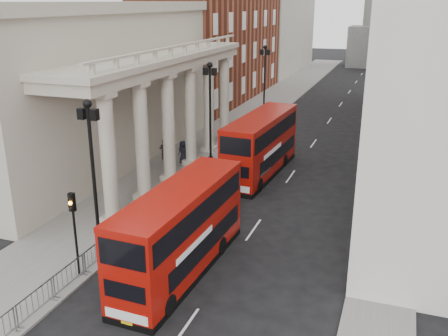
{
  "coord_description": "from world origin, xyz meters",
  "views": [
    {
      "loc": [
        13.42,
        -15.8,
        12.86
      ],
      "look_at": [
        3.47,
        11.88,
        2.97
      ],
      "focal_mm": 40.0,
      "sensor_mm": 36.0,
      "label": 1
    }
  ],
  "objects_px": {
    "lamp_post_south": "(93,170)",
    "pedestrian_c": "(183,152)",
    "bus_far": "(261,144)",
    "pedestrian_b": "(164,149)",
    "pedestrian_a": "(143,165)",
    "lamp_post_north": "(265,79)",
    "traffic_light": "(74,219)",
    "lamp_post_mid": "(210,108)",
    "bus_near": "(181,229)"
  },
  "relations": [
    {
      "from": "bus_far",
      "to": "pedestrian_b",
      "type": "bearing_deg",
      "value": 179.54
    },
    {
      "from": "traffic_light",
      "to": "lamp_post_north",
      "type": "bearing_deg",
      "value": 90.17
    },
    {
      "from": "lamp_post_south",
      "to": "bus_near",
      "type": "distance_m",
      "value": 5.29
    },
    {
      "from": "traffic_light",
      "to": "pedestrian_b",
      "type": "relative_size",
      "value": 2.46
    },
    {
      "from": "lamp_post_mid",
      "to": "lamp_post_north",
      "type": "bearing_deg",
      "value": 90.0
    },
    {
      "from": "lamp_post_south",
      "to": "lamp_post_mid",
      "type": "xyz_separation_m",
      "value": [
        0.0,
        16.0,
        0.0
      ]
    },
    {
      "from": "pedestrian_b",
      "to": "bus_near",
      "type": "bearing_deg",
      "value": 113.84
    },
    {
      "from": "lamp_post_south",
      "to": "pedestrian_a",
      "type": "distance_m",
      "value": 13.17
    },
    {
      "from": "pedestrian_b",
      "to": "pedestrian_c",
      "type": "height_order",
      "value": "pedestrian_c"
    },
    {
      "from": "pedestrian_b",
      "to": "lamp_post_north",
      "type": "bearing_deg",
      "value": -110.89
    },
    {
      "from": "bus_far",
      "to": "pedestrian_b",
      "type": "height_order",
      "value": "bus_far"
    },
    {
      "from": "pedestrian_a",
      "to": "pedestrian_b",
      "type": "distance_m",
      "value": 4.48
    },
    {
      "from": "bus_near",
      "to": "bus_far",
      "type": "bearing_deg",
      "value": 93.52
    },
    {
      "from": "lamp_post_mid",
      "to": "pedestrian_c",
      "type": "height_order",
      "value": "lamp_post_mid"
    },
    {
      "from": "traffic_light",
      "to": "bus_near",
      "type": "height_order",
      "value": "traffic_light"
    },
    {
      "from": "traffic_light",
      "to": "pedestrian_c",
      "type": "distance_m",
      "value": 18.32
    },
    {
      "from": "lamp_post_mid",
      "to": "bus_near",
      "type": "distance_m",
      "value": 16.62
    },
    {
      "from": "bus_far",
      "to": "pedestrian_b",
      "type": "xyz_separation_m",
      "value": [
        -8.61,
        0.57,
        -1.43
      ]
    },
    {
      "from": "lamp_post_mid",
      "to": "bus_near",
      "type": "height_order",
      "value": "lamp_post_mid"
    },
    {
      "from": "lamp_post_mid",
      "to": "pedestrian_b",
      "type": "xyz_separation_m",
      "value": [
        -4.38,
        0.41,
        -3.92
      ]
    },
    {
      "from": "lamp_post_south",
      "to": "bus_far",
      "type": "relative_size",
      "value": 0.77
    },
    {
      "from": "bus_near",
      "to": "pedestrian_c",
      "type": "height_order",
      "value": "bus_near"
    },
    {
      "from": "bus_far",
      "to": "pedestrian_a",
      "type": "distance_m",
      "value": 9.18
    },
    {
      "from": "lamp_post_south",
      "to": "pedestrian_c",
      "type": "xyz_separation_m",
      "value": [
        -2.45,
        16.01,
        -3.85
      ]
    },
    {
      "from": "lamp_post_south",
      "to": "pedestrian_c",
      "type": "height_order",
      "value": "lamp_post_south"
    },
    {
      "from": "lamp_post_south",
      "to": "traffic_light",
      "type": "distance_m",
      "value": 2.71
    },
    {
      "from": "pedestrian_b",
      "to": "lamp_post_south",
      "type": "bearing_deg",
      "value": 99.76
    },
    {
      "from": "bus_near",
      "to": "pedestrian_b",
      "type": "height_order",
      "value": "bus_near"
    },
    {
      "from": "lamp_post_mid",
      "to": "traffic_light",
      "type": "xyz_separation_m",
      "value": [
        0.1,
        -18.02,
        -1.8
      ]
    },
    {
      "from": "traffic_light",
      "to": "bus_near",
      "type": "distance_m",
      "value": 5.09
    },
    {
      "from": "pedestrian_a",
      "to": "pedestrian_c",
      "type": "xyz_separation_m",
      "value": [
        1.51,
        4.06,
        0.04
      ]
    },
    {
      "from": "bus_near",
      "to": "lamp_post_south",
      "type": "bearing_deg",
      "value": -174.78
    },
    {
      "from": "lamp_post_mid",
      "to": "lamp_post_south",
      "type": "bearing_deg",
      "value": -90.0
    },
    {
      "from": "bus_far",
      "to": "pedestrian_b",
      "type": "relative_size",
      "value": 6.21
    },
    {
      "from": "lamp_post_north",
      "to": "traffic_light",
      "type": "height_order",
      "value": "lamp_post_north"
    },
    {
      "from": "pedestrian_b",
      "to": "traffic_light",
      "type": "bearing_deg",
      "value": 98.48
    },
    {
      "from": "lamp_post_south",
      "to": "pedestrian_a",
      "type": "bearing_deg",
      "value": 108.36
    },
    {
      "from": "lamp_post_mid",
      "to": "bus_near",
      "type": "relative_size",
      "value": 0.81
    },
    {
      "from": "lamp_post_north",
      "to": "pedestrian_b",
      "type": "relative_size",
      "value": 4.75
    },
    {
      "from": "bus_near",
      "to": "lamp_post_north",
      "type": "bearing_deg",
      "value": 100.42
    },
    {
      "from": "lamp_post_mid",
      "to": "pedestrian_b",
      "type": "bearing_deg",
      "value": 174.7
    },
    {
      "from": "traffic_light",
      "to": "pedestrian_b",
      "type": "distance_m",
      "value": 19.08
    },
    {
      "from": "lamp_post_mid",
      "to": "pedestrian_a",
      "type": "distance_m",
      "value": 6.88
    },
    {
      "from": "lamp_post_mid",
      "to": "bus_far",
      "type": "xyz_separation_m",
      "value": [
        4.23,
        -0.16,
        -2.49
      ]
    },
    {
      "from": "traffic_light",
      "to": "lamp_post_mid",
      "type": "bearing_deg",
      "value": 90.32
    },
    {
      "from": "traffic_light",
      "to": "bus_far",
      "type": "height_order",
      "value": "bus_far"
    },
    {
      "from": "pedestrian_a",
      "to": "lamp_post_south",
      "type": "bearing_deg",
      "value": -98.99
    },
    {
      "from": "bus_near",
      "to": "pedestrian_c",
      "type": "xyz_separation_m",
      "value": [
        -7.04,
        15.76,
        -1.24
      ]
    },
    {
      "from": "lamp_post_south",
      "to": "bus_far",
      "type": "xyz_separation_m",
      "value": [
        4.23,
        15.84,
        -2.49
      ]
    },
    {
      "from": "lamp_post_north",
      "to": "pedestrian_c",
      "type": "distance_m",
      "value": 16.63
    }
  ]
}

